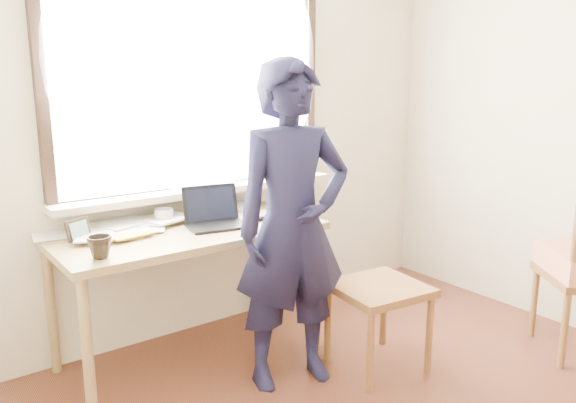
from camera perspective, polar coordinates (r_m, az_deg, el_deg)
room_shell at (r=2.23m, az=17.09°, el=12.59°), size 3.52×4.02×2.61m
desk at (r=3.21m, az=-10.13°, el=-4.10°), size 1.47×0.74×0.79m
laptop at (r=3.21m, az=-7.49°, el=-1.51°), size 0.36×0.32×0.22m
mug_white at (r=3.30m, az=-12.49°, el=-1.47°), size 0.14×0.14×0.09m
mug_dark at (r=2.76m, az=-18.56°, el=-4.42°), size 0.14×0.14×0.11m
mouse at (r=3.30m, az=-2.72°, el=-1.65°), size 0.09×0.06×0.03m
desk_clutter at (r=3.17m, az=-16.74°, el=-2.75°), size 0.73×0.55×0.04m
book_a at (r=3.27m, az=-17.36°, el=-2.42°), size 0.24×0.31×0.03m
book_b at (r=3.64m, az=-5.98°, el=-0.51°), size 0.21×0.26×0.02m
picture_frame at (r=3.07m, az=-20.56°, el=-2.84°), size 0.13×0.07×0.11m
work_chair at (r=3.21m, az=9.19°, el=-9.64°), size 0.53×0.51×0.49m
person at (r=2.90m, az=0.47°, el=-2.58°), size 0.70×0.54×1.71m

